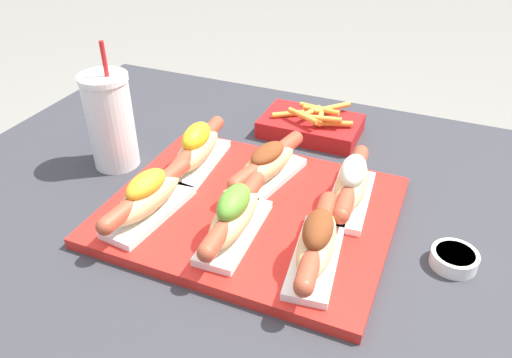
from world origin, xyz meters
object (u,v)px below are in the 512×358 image
object	(u,v)px
hot_dog_0	(148,197)
hot_dog_3	(197,148)
serving_tray	(251,211)
hot_dog_2	(317,242)
fries_basket	(311,125)
hot_dog_4	(267,164)
drink_cup	(111,121)
hot_dog_1	(234,216)
hot_dog_5	(352,184)
sauce_bowl	(454,258)

from	to	relation	value
hot_dog_0	hot_dog_3	distance (m)	0.16
serving_tray	hot_dog_2	bearing A→B (deg)	-31.75
hot_dog_2	fries_basket	distance (m)	0.40
hot_dog_2	serving_tray	bearing A→B (deg)	148.25
hot_dog_4	drink_cup	size ratio (longest dim) A/B	0.87
hot_dog_1	drink_cup	distance (m)	0.32
hot_dog_3	fries_basket	xyz separation A→B (m)	(0.14, 0.22, -0.03)
hot_dog_3	drink_cup	size ratio (longest dim) A/B	0.88
hot_dog_3	drink_cup	bearing A→B (deg)	-169.88
hot_dog_3	hot_dog_4	world-z (taller)	hot_dog_3
hot_dog_2	drink_cup	xyz separation A→B (m)	(-0.43, 0.13, 0.04)
drink_cup	hot_dog_2	bearing A→B (deg)	-16.89
serving_tray	hot_dog_2	world-z (taller)	hot_dog_2
serving_tray	hot_dog_5	bearing A→B (deg)	27.23
hot_dog_5	sauce_bowl	distance (m)	0.18
hot_dog_1	hot_dog_4	size ratio (longest dim) A/B	1.02
serving_tray	hot_dog_1	distance (m)	0.09
hot_dog_0	hot_dog_4	xyz separation A→B (m)	(0.13, 0.16, -0.00)
hot_dog_1	hot_dog_3	bearing A→B (deg)	133.52
hot_dog_3	sauce_bowl	bearing A→B (deg)	-8.67
hot_dog_1	fries_basket	world-z (taller)	hot_dog_1
hot_dog_4	fries_basket	size ratio (longest dim) A/B	1.03
hot_dog_3	fries_basket	world-z (taller)	hot_dog_3
hot_dog_4	sauce_bowl	bearing A→B (deg)	-12.77
hot_dog_1	fries_basket	distance (m)	0.37
serving_tray	sauce_bowl	bearing A→B (deg)	1.38
hot_dog_2	hot_dog_5	size ratio (longest dim) A/B	1.00
hot_dog_0	drink_cup	distance (m)	0.21
hot_dog_3	sauce_bowl	world-z (taller)	hot_dog_3
hot_dog_1	hot_dog_5	world-z (taller)	same
serving_tray	hot_dog_1	bearing A→B (deg)	-85.92
hot_dog_4	serving_tray	bearing A→B (deg)	-87.00
drink_cup	fries_basket	bearing A→B (deg)	40.20
hot_dog_0	hot_dog_3	xyz separation A→B (m)	(-0.00, 0.16, 0.00)
sauce_bowl	serving_tray	bearing A→B (deg)	-178.62
hot_dog_0	hot_dog_4	size ratio (longest dim) A/B	1.02
sauce_bowl	drink_cup	size ratio (longest dim) A/B	0.28
hot_dog_2	sauce_bowl	distance (m)	0.20
hot_dog_4	hot_dog_5	distance (m)	0.15
hot_dog_4	hot_dog_3	bearing A→B (deg)	-178.63
hot_dog_0	fries_basket	size ratio (longest dim) A/B	1.05
hot_dog_2	hot_dog_3	world-z (taller)	hot_dog_3
hot_dog_2	hot_dog_3	distance (m)	0.31
serving_tray	hot_dog_2	distance (m)	0.16
hot_dog_1	hot_dog_0	bearing A→B (deg)	-176.79
hot_dog_5	fries_basket	world-z (taller)	hot_dog_5
hot_dog_3	hot_dog_4	xyz separation A→B (m)	(0.13, 0.00, -0.00)
hot_dog_3	hot_dog_1	bearing A→B (deg)	-46.48
sauce_bowl	hot_dog_4	bearing A→B (deg)	167.23
serving_tray	hot_dog_3	xyz separation A→B (m)	(-0.14, 0.08, 0.04)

